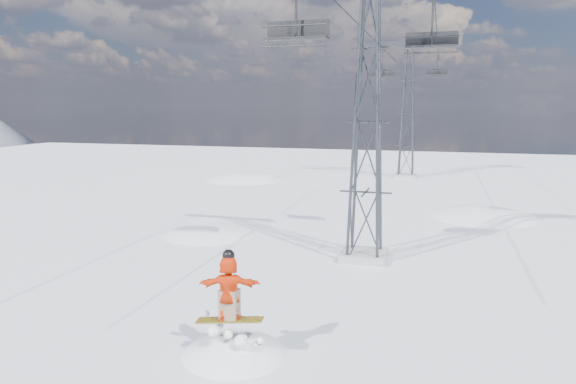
% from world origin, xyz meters
% --- Properties ---
extents(ground, '(120.00, 120.00, 0.00)m').
position_xyz_m(ground, '(0.00, 0.00, 0.00)').
color(ground, white).
rests_on(ground, ground).
extents(snow_terrain, '(39.00, 37.00, 22.00)m').
position_xyz_m(snow_terrain, '(-4.77, 21.24, -9.59)').
color(snow_terrain, white).
rests_on(snow_terrain, ground).
extents(lift_tower_near, '(5.20, 1.80, 11.43)m').
position_xyz_m(lift_tower_near, '(0.80, 8.00, 5.47)').
color(lift_tower_near, '#999999').
rests_on(lift_tower_near, ground).
extents(lift_tower_far, '(5.20, 1.80, 11.43)m').
position_xyz_m(lift_tower_far, '(0.80, 33.00, 5.47)').
color(lift_tower_far, '#999999').
rests_on(lift_tower_far, ground).
extents(haul_cables, '(4.46, 51.00, 0.06)m').
position_xyz_m(haul_cables, '(0.80, 19.50, 10.85)').
color(haul_cables, black).
rests_on(haul_cables, ground).
extents(lift_chair_near, '(2.23, 0.64, 2.76)m').
position_xyz_m(lift_chair_near, '(-1.40, 5.68, 8.64)').
color(lift_chair_near, black).
rests_on(lift_chair_near, ground).
extents(lift_chair_mid, '(2.12, 0.61, 2.63)m').
position_xyz_m(lift_chair_mid, '(3.00, 10.56, 8.75)').
color(lift_chair_mid, black).
rests_on(lift_chair_mid, ground).
extents(lift_chair_far, '(2.08, 0.60, 2.58)m').
position_xyz_m(lift_chair_far, '(-1.40, 32.62, 8.79)').
color(lift_chair_far, black).
rests_on(lift_chair_far, ground).
extents(lift_chair_extra, '(1.82, 0.52, 2.26)m').
position_xyz_m(lift_chair_extra, '(3.00, 36.29, 9.04)').
color(lift_chair_extra, black).
rests_on(lift_chair_extra, ground).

